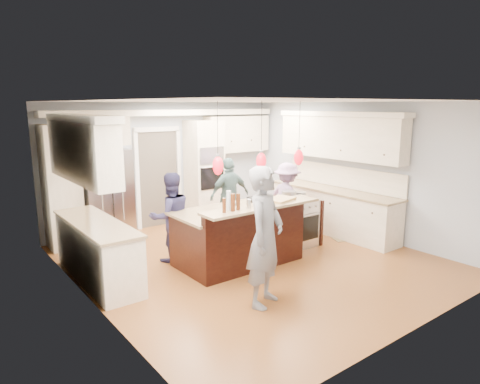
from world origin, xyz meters
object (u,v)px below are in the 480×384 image
at_px(kitchen_island, 238,235).
at_px(island_range, 295,222).
at_px(person_far_left, 171,217).
at_px(refrigerator, 106,195).
at_px(person_bar_end, 265,237).

height_order(kitchen_island, island_range, kitchen_island).
bearing_deg(person_far_left, kitchen_island, 144.54).
distance_m(refrigerator, person_far_left, 1.85).
relative_size(refrigerator, person_bar_end, 0.96).
height_order(person_bar_end, person_far_left, person_bar_end).
xyz_separation_m(refrigerator, person_bar_end, (0.65, -4.01, 0.04)).
relative_size(refrigerator, kitchen_island, 0.86).
distance_m(island_range, person_far_left, 2.39).
bearing_deg(island_range, person_bar_end, -143.56).
xyz_separation_m(kitchen_island, person_bar_end, (-0.65, -1.44, 0.46)).
bearing_deg(person_far_left, person_bar_end, 102.11).
distance_m(kitchen_island, person_bar_end, 1.65).
height_order(refrigerator, island_range, refrigerator).
distance_m(kitchen_island, person_far_left, 1.19).
xyz_separation_m(island_range, person_bar_end, (-2.06, -1.52, 0.48)).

